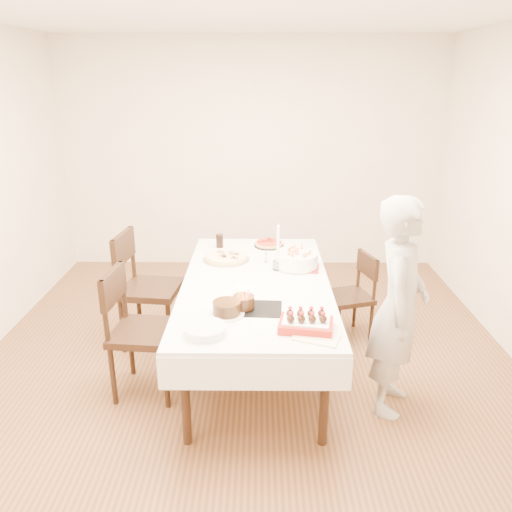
{
  "coord_description": "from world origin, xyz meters",
  "views": [
    {
      "loc": [
        0.1,
        -3.49,
        2.27
      ],
      "look_at": [
        0.07,
        0.1,
        0.96
      ],
      "focal_mm": 35.0,
      "sensor_mm": 36.0,
      "label": 1
    }
  ],
  "objects_px": {
    "dining_table": "(256,324)",
    "birthday_cake": "(244,297)",
    "person": "(399,307)",
    "chair_left_dessert": "(145,332)",
    "pizza_white": "(226,258)",
    "strawberry_box": "(306,323)",
    "pizza_pepperoni": "(269,244)",
    "taper_candle": "(278,247)",
    "chair_right_savory": "(348,297)",
    "layer_cake": "(227,308)",
    "chair_left_savory": "(151,289)",
    "cola_glass": "(220,241)",
    "pasta_bowl": "(296,259)"
  },
  "relations": [
    {
      "from": "pizza_white",
      "to": "birthday_cake",
      "type": "height_order",
      "value": "birthday_cake"
    },
    {
      "from": "chair_right_savory",
      "to": "cola_glass",
      "type": "xyz_separation_m",
      "value": [
        -1.17,
        0.34,
        0.42
      ]
    },
    {
      "from": "dining_table",
      "to": "birthday_cake",
      "type": "xyz_separation_m",
      "value": [
        -0.08,
        -0.49,
        0.46
      ]
    },
    {
      "from": "pizza_white",
      "to": "birthday_cake",
      "type": "distance_m",
      "value": 0.97
    },
    {
      "from": "pizza_pepperoni",
      "to": "strawberry_box",
      "type": "distance_m",
      "value": 1.65
    },
    {
      "from": "pizza_pepperoni",
      "to": "pasta_bowl",
      "type": "height_order",
      "value": "pasta_bowl"
    },
    {
      "from": "chair_right_savory",
      "to": "layer_cake",
      "type": "relative_size",
      "value": 3.32
    },
    {
      "from": "pizza_pepperoni",
      "to": "taper_candle",
      "type": "relative_size",
      "value": 0.7
    },
    {
      "from": "chair_left_dessert",
      "to": "taper_candle",
      "type": "bearing_deg",
      "value": -143.37
    },
    {
      "from": "taper_candle",
      "to": "chair_left_savory",
      "type": "bearing_deg",
      "value": 173.43
    },
    {
      "from": "pasta_bowl",
      "to": "pizza_white",
      "type": "bearing_deg",
      "value": 166.23
    },
    {
      "from": "chair_left_savory",
      "to": "cola_glass",
      "type": "height_order",
      "value": "chair_left_savory"
    },
    {
      "from": "pasta_bowl",
      "to": "taper_candle",
      "type": "relative_size",
      "value": 0.91
    },
    {
      "from": "taper_candle",
      "to": "pizza_pepperoni",
      "type": "bearing_deg",
      "value": 96.03
    },
    {
      "from": "dining_table",
      "to": "chair_right_savory",
      "type": "bearing_deg",
      "value": 30.26
    },
    {
      "from": "dining_table",
      "to": "layer_cake",
      "type": "bearing_deg",
      "value": -108.41
    },
    {
      "from": "strawberry_box",
      "to": "layer_cake",
      "type": "bearing_deg",
      "value": 159.0
    },
    {
      "from": "taper_candle",
      "to": "chair_left_dessert",
      "type": "bearing_deg",
      "value": -148.56
    },
    {
      "from": "dining_table",
      "to": "layer_cake",
      "type": "height_order",
      "value": "layer_cake"
    },
    {
      "from": "chair_left_dessert",
      "to": "pizza_pepperoni",
      "type": "relative_size",
      "value": 3.51
    },
    {
      "from": "pizza_pepperoni",
      "to": "pasta_bowl",
      "type": "distance_m",
      "value": 0.58
    },
    {
      "from": "pasta_bowl",
      "to": "cola_glass",
      "type": "relative_size",
      "value": 2.89
    },
    {
      "from": "chair_left_savory",
      "to": "pasta_bowl",
      "type": "height_order",
      "value": "chair_left_savory"
    },
    {
      "from": "dining_table",
      "to": "pizza_white",
      "type": "bearing_deg",
      "value": 119.49
    },
    {
      "from": "pizza_white",
      "to": "layer_cake",
      "type": "distance_m",
      "value": 1.04
    },
    {
      "from": "person",
      "to": "pasta_bowl",
      "type": "distance_m",
      "value": 1.05
    },
    {
      "from": "chair_right_savory",
      "to": "cola_glass",
      "type": "relative_size",
      "value": 6.34
    },
    {
      "from": "chair_left_dessert",
      "to": "taper_candle",
      "type": "relative_size",
      "value": 2.47
    },
    {
      "from": "person",
      "to": "cola_glass",
      "type": "distance_m",
      "value": 1.88
    },
    {
      "from": "dining_table",
      "to": "pasta_bowl",
      "type": "xyz_separation_m",
      "value": [
        0.33,
        0.32,
        0.44
      ]
    },
    {
      "from": "person",
      "to": "taper_candle",
      "type": "height_order",
      "value": "person"
    },
    {
      "from": "dining_table",
      "to": "pizza_pepperoni",
      "type": "bearing_deg",
      "value": 82.4
    },
    {
      "from": "chair_right_savory",
      "to": "strawberry_box",
      "type": "relative_size",
      "value": 2.37
    },
    {
      "from": "pasta_bowl",
      "to": "chair_left_dessert",
      "type": "bearing_deg",
      "value": -149.69
    },
    {
      "from": "person",
      "to": "chair_left_dessert",
      "type": "bearing_deg",
      "value": 105.31
    },
    {
      "from": "pizza_white",
      "to": "strawberry_box",
      "type": "bearing_deg",
      "value": -64.75
    },
    {
      "from": "chair_left_savory",
      "to": "taper_candle",
      "type": "xyz_separation_m",
      "value": [
        1.1,
        -0.13,
        0.44
      ]
    },
    {
      "from": "chair_right_savory",
      "to": "layer_cake",
      "type": "xyz_separation_m",
      "value": [
        -1.02,
        -1.06,
        0.4
      ]
    },
    {
      "from": "chair_left_savory",
      "to": "birthday_cake",
      "type": "bearing_deg",
      "value": 140.58
    },
    {
      "from": "person",
      "to": "pasta_bowl",
      "type": "relative_size",
      "value": 4.29
    },
    {
      "from": "strawberry_box",
      "to": "dining_table",
      "type": "bearing_deg",
      "value": 112.56
    },
    {
      "from": "chair_right_savory",
      "to": "strawberry_box",
      "type": "height_order",
      "value": "strawberry_box"
    },
    {
      "from": "chair_left_savory",
      "to": "birthday_cake",
      "type": "xyz_separation_m",
      "value": [
        0.84,
        -0.87,
        0.32
      ]
    },
    {
      "from": "chair_left_savory",
      "to": "pizza_pepperoni",
      "type": "height_order",
      "value": "chair_left_savory"
    },
    {
      "from": "chair_left_dessert",
      "to": "pasta_bowl",
      "type": "relative_size",
      "value": 2.71
    },
    {
      "from": "person",
      "to": "cola_glass",
      "type": "relative_size",
      "value": 12.42
    },
    {
      "from": "dining_table",
      "to": "taper_candle",
      "type": "height_order",
      "value": "taper_candle"
    },
    {
      "from": "pizza_white",
      "to": "taper_candle",
      "type": "relative_size",
      "value": 1.02
    },
    {
      "from": "taper_candle",
      "to": "cola_glass",
      "type": "xyz_separation_m",
      "value": [
        -0.52,
        0.56,
        -0.14
      ]
    },
    {
      "from": "pizza_white",
      "to": "pasta_bowl",
      "type": "bearing_deg",
      "value": -13.77
    }
  ]
}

